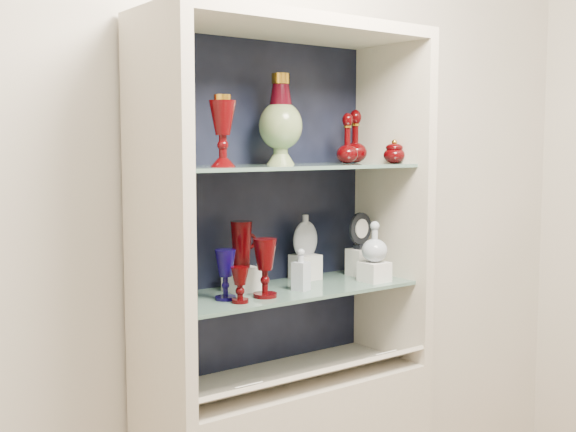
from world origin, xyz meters
TOP-DOWN VIEW (x-y plane):
  - wall_back at (0.00, 1.75)m, footprint 3.50×0.02m
  - cabinet_back_panel at (0.00, 1.72)m, footprint 0.98×0.02m
  - cabinet_side_left at (-0.48, 1.53)m, footprint 0.04×0.40m
  - cabinet_side_right at (0.48, 1.53)m, footprint 0.04×0.40m
  - cabinet_top_cap at (0.00, 1.53)m, footprint 1.00×0.40m
  - shelf_lower at (0.00, 1.55)m, footprint 0.92×0.34m
  - shelf_upper at (0.00, 1.55)m, footprint 0.92×0.34m
  - label_ledge at (0.00, 1.42)m, footprint 0.92×0.17m
  - label_card_0 at (0.33, 1.42)m, footprint 0.10×0.06m
  - label_card_1 at (-0.25, 1.42)m, footprint 0.10×0.06m
  - pedestal_lamp_left at (-0.39, 1.60)m, footprint 0.13×0.13m
  - pedestal_lamp_right at (-0.27, 1.50)m, footprint 0.10×0.10m
  - enamel_urn at (0.02, 1.60)m, footprint 0.16×0.16m
  - ruby_decanter_a at (0.30, 1.58)m, footprint 0.08×0.08m
  - ruby_decanter_b at (0.38, 1.62)m, footprint 0.10×0.10m
  - lidded_bowl at (0.44, 1.48)m, footprint 0.09×0.09m
  - cobalt_goblet at (-0.25, 1.52)m, footprint 0.07×0.07m
  - ruby_goblet_tall at (-0.13, 1.48)m, footprint 0.10×0.10m
  - ruby_goblet_small at (-0.24, 1.46)m, footprint 0.07×0.07m
  - riser_ruby_pitcher at (-0.14, 1.60)m, footprint 0.10×0.10m
  - ruby_pitcher at (-0.14, 1.60)m, footprint 0.12×0.08m
  - clear_square_bottle at (0.03, 1.50)m, footprint 0.06×0.06m
  - riser_flat_flask at (0.16, 1.65)m, footprint 0.09×0.09m
  - flat_flask at (0.16, 1.65)m, footprint 0.11×0.04m
  - riser_clear_round_decanter at (0.34, 1.47)m, footprint 0.09×0.09m
  - clear_round_decanter at (0.34, 1.47)m, footprint 0.10×0.10m
  - riser_cameo_medallion at (0.38, 1.59)m, footprint 0.08×0.08m
  - cameo_medallion at (0.38, 1.59)m, footprint 0.12×0.06m

SIDE VIEW (x-z plane):
  - label_ledge at x=0.00m, z-range 0.74..0.82m
  - label_card_0 at x=0.33m, z-range 0.78..0.81m
  - label_card_1 at x=-0.25m, z-range 0.78..0.81m
  - shelf_lower at x=0.00m, z-range 1.04..1.05m
  - riser_clear_round_decanter at x=0.34m, z-range 1.05..1.12m
  - riser_ruby_pitcher at x=-0.14m, z-range 1.05..1.13m
  - riser_flat_flask at x=0.16m, z-range 1.05..1.14m
  - riser_cameo_medallion at x=0.38m, z-range 1.05..1.15m
  - ruby_goblet_small at x=-0.24m, z-range 1.05..1.16m
  - clear_square_bottle at x=0.03m, z-range 1.05..1.19m
  - cobalt_goblet at x=-0.25m, z-range 1.05..1.21m
  - ruby_goblet_tall at x=-0.13m, z-range 1.05..1.24m
  - clear_round_decanter at x=0.34m, z-range 1.12..1.26m
  - ruby_pitcher at x=-0.14m, z-range 1.13..1.28m
  - flat_flask at x=0.16m, z-range 1.14..1.29m
  - cameo_medallion at x=0.38m, z-range 1.15..1.29m
  - cabinet_back_panel at x=0.00m, z-range 0.75..1.90m
  - cabinet_side_left at x=-0.48m, z-range 0.75..1.90m
  - cabinet_side_right at x=0.48m, z-range 0.75..1.90m
  - wall_back at x=0.00m, z-range 0.00..2.80m
  - shelf_upper at x=0.00m, z-range 1.46..1.47m
  - lidded_bowl at x=0.44m, z-range 1.47..1.56m
  - ruby_decanter_a at x=0.30m, z-range 1.47..1.67m
  - ruby_decanter_b at x=0.38m, z-range 1.47..1.68m
  - pedestal_lamp_right at x=-0.27m, z-range 1.47..1.69m
  - pedestal_lamp_left at x=-0.39m, z-range 1.47..1.75m
  - enamel_urn at x=0.02m, z-range 1.47..1.78m
  - cabinet_top_cap at x=0.00m, z-range 1.90..1.94m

